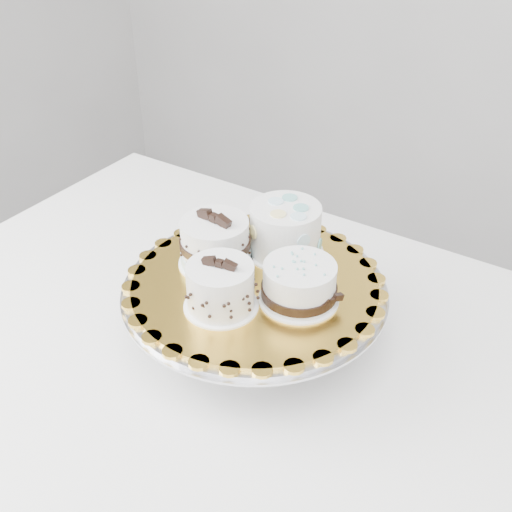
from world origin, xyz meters
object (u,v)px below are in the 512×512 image
Objects in this scene: cake_stand at (255,302)px; cake_ribbon at (300,284)px; cake_swirl at (220,288)px; table at (259,385)px; cake_dots at (285,229)px; cake_banded at (215,245)px; cake_board at (255,283)px.

cake_stand is 3.05× the size of cake_ribbon.
cake_swirl reaches higher than cake_ribbon.
cake_stand is (-0.02, 0.02, 0.14)m from table.
cake_dots is (-0.00, 0.17, 0.01)m from cake_swirl.
cake_dots is 1.02× the size of cake_ribbon.
cake_dots is at bearing 103.05° from table.
cake_swirl is (-0.00, -0.07, 0.07)m from cake_stand.
cake_ribbon is at bearing 19.53° from table.
cake_stand is at bearing 72.54° from cake_swirl.
cake_ribbon is (0.08, 0.00, 0.07)m from cake_stand.
table is 10.04× the size of cake_dots.
cake_banded is 0.87× the size of cake_dots.
cake_dots is at bearing 77.14° from cake_swirl.
cake_board is at bearing -0.18° from cake_banded.
cake_stand is 0.10m from cake_ribbon.
cake_swirl is at bearing -93.15° from cake_board.
cake_stand is 0.10m from cake_swirl.
cake_board is 0.10m from cake_dots.
cake_ribbon is at bearing 1.12° from cake_board.
cake_banded is 0.11m from cake_dots.
table is 3.64× the size of cake_board.
cake_dots is 0.12m from cake_ribbon.
cake_swirl is (-0.00, -0.07, 0.03)m from cake_board.
cake_swirl is 0.11m from cake_banded.
table is at bearing -139.54° from cake_ribbon.
table is 0.22m from cake_ribbon.
cake_ribbon is (0.08, 0.00, 0.03)m from cake_board.
cake_board is (-0.02, 0.02, 0.18)m from table.
cake_swirl is 0.17m from cake_dots.
table is 0.24m from cake_banded.
cake_board is at bearing -160.38° from cake_ribbon.
table is 0.25m from cake_dots.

